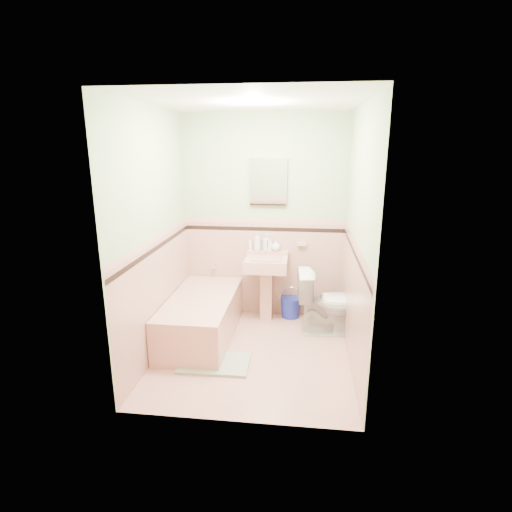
# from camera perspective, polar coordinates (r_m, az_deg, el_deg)

# --- Properties ---
(floor) EXTENTS (2.20, 2.20, 0.00)m
(floor) POSITION_cam_1_polar(r_m,az_deg,el_deg) (4.40, -0.40, -13.54)
(floor) COLOR #D39B8A
(floor) RESTS_ON ground
(ceiling) EXTENTS (2.20, 2.20, 0.00)m
(ceiling) POSITION_cam_1_polar(r_m,az_deg,el_deg) (3.87, -0.47, 20.90)
(ceiling) COLOR white
(ceiling) RESTS_ON ground
(wall_back) EXTENTS (2.50, 0.00, 2.50)m
(wall_back) POSITION_cam_1_polar(r_m,az_deg,el_deg) (5.02, 1.16, 5.30)
(wall_back) COLOR beige
(wall_back) RESTS_ON ground
(wall_front) EXTENTS (2.50, 0.00, 2.50)m
(wall_front) POSITION_cam_1_polar(r_m,az_deg,el_deg) (2.90, -3.19, -2.22)
(wall_front) COLOR beige
(wall_front) RESTS_ON ground
(wall_left) EXTENTS (0.00, 2.50, 2.50)m
(wall_left) POSITION_cam_1_polar(r_m,az_deg,el_deg) (4.20, -14.13, 2.83)
(wall_left) COLOR beige
(wall_left) RESTS_ON ground
(wall_right) EXTENTS (0.00, 2.50, 2.50)m
(wall_right) POSITION_cam_1_polar(r_m,az_deg,el_deg) (3.95, 14.10, 2.09)
(wall_right) COLOR beige
(wall_right) RESTS_ON ground
(wainscot_back) EXTENTS (2.00, 0.00, 2.00)m
(wainscot_back) POSITION_cam_1_polar(r_m,az_deg,el_deg) (5.16, 1.11, -1.85)
(wainscot_back) COLOR #D5A08F
(wainscot_back) RESTS_ON ground
(wainscot_front) EXTENTS (2.00, 0.00, 2.00)m
(wainscot_front) POSITION_cam_1_polar(r_m,az_deg,el_deg) (3.17, -2.98, -13.44)
(wainscot_front) COLOR #D5A08F
(wainscot_front) RESTS_ON ground
(wainscot_left) EXTENTS (0.00, 2.20, 2.20)m
(wainscot_left) POSITION_cam_1_polar(r_m,az_deg,el_deg) (4.37, -13.43, -5.51)
(wainscot_left) COLOR #D5A08F
(wainscot_left) RESTS_ON ground
(wainscot_right) EXTENTS (0.00, 2.20, 2.20)m
(wainscot_right) POSITION_cam_1_polar(r_m,az_deg,el_deg) (4.14, 13.36, -6.68)
(wainscot_right) COLOR #D5A08F
(wainscot_right) RESTS_ON ground
(accent_back) EXTENTS (2.00, 0.00, 2.00)m
(accent_back) POSITION_cam_1_polar(r_m,az_deg,el_deg) (5.03, 1.14, 3.80)
(accent_back) COLOR black
(accent_back) RESTS_ON ground
(accent_front) EXTENTS (2.00, 0.00, 2.00)m
(accent_front) POSITION_cam_1_polar(r_m,az_deg,el_deg) (2.96, -3.10, -4.52)
(accent_front) COLOR black
(accent_front) RESTS_ON ground
(accent_left) EXTENTS (0.00, 2.20, 2.20)m
(accent_left) POSITION_cam_1_polar(r_m,az_deg,el_deg) (4.22, -13.79, 1.10)
(accent_left) COLOR black
(accent_left) RESTS_ON ground
(accent_right) EXTENTS (0.00, 2.20, 2.20)m
(accent_right) POSITION_cam_1_polar(r_m,az_deg,el_deg) (3.98, 13.73, 0.28)
(accent_right) COLOR black
(accent_right) RESTS_ON ground
(cap_back) EXTENTS (2.00, 0.00, 2.00)m
(cap_back) POSITION_cam_1_polar(r_m,az_deg,el_deg) (5.01, 1.14, 4.92)
(cap_back) COLOR tan
(cap_back) RESTS_ON ground
(cap_front) EXTENTS (2.00, 0.00, 2.00)m
(cap_front) POSITION_cam_1_polar(r_m,az_deg,el_deg) (2.93, -3.12, -2.68)
(cap_front) COLOR tan
(cap_front) RESTS_ON ground
(cap_left) EXTENTS (0.00, 2.20, 2.20)m
(cap_left) POSITION_cam_1_polar(r_m,az_deg,el_deg) (4.20, -13.87, 2.43)
(cap_left) COLOR tan
(cap_left) RESTS_ON ground
(cap_right) EXTENTS (0.00, 2.20, 2.20)m
(cap_right) POSITION_cam_1_polar(r_m,az_deg,el_deg) (3.96, 13.82, 1.68)
(cap_right) COLOR tan
(cap_right) RESTS_ON ground
(bathtub) EXTENTS (0.70, 1.50, 0.45)m
(bathtub) POSITION_cam_1_polar(r_m,az_deg,el_deg) (4.70, -7.61, -8.65)
(bathtub) COLOR tan
(bathtub) RESTS_ON floor
(tub_faucet) EXTENTS (0.04, 0.12, 0.04)m
(tub_faucet) POSITION_cam_1_polar(r_m,az_deg,el_deg) (5.22, -5.83, -1.40)
(tub_faucet) COLOR silver
(tub_faucet) RESTS_ON wall_back
(sink) EXTENTS (0.51, 0.48, 0.80)m
(sink) POSITION_cam_1_polar(r_m,az_deg,el_deg) (5.01, 1.41, -4.79)
(sink) COLOR tan
(sink) RESTS_ON floor
(sink_faucet) EXTENTS (0.02, 0.02, 0.10)m
(sink_faucet) POSITION_cam_1_polar(r_m,az_deg,el_deg) (4.98, 1.60, 1.69)
(sink_faucet) COLOR silver
(sink_faucet) RESTS_ON sink
(medicine_cabinet) EXTENTS (0.45, 0.04, 0.56)m
(medicine_cabinet) POSITION_cam_1_polar(r_m,az_deg,el_deg) (4.93, 1.75, 10.38)
(medicine_cabinet) COLOR white
(medicine_cabinet) RESTS_ON wall_back
(soap_dish) EXTENTS (0.12, 0.07, 0.04)m
(soap_dish) POSITION_cam_1_polar(r_m,az_deg,el_deg) (5.02, 6.45, 1.70)
(soap_dish) COLOR tan
(soap_dish) RESTS_ON wall_back
(soap_bottle_left) EXTENTS (0.11, 0.11, 0.23)m
(soap_bottle_left) POSITION_cam_1_polar(r_m,az_deg,el_deg) (5.03, 0.21, 2.08)
(soap_bottle_left) COLOR #B2B2B2
(soap_bottle_left) RESTS_ON sink
(soap_bottle_mid) EXTENTS (0.12, 0.13, 0.21)m
(soap_bottle_mid) POSITION_cam_1_polar(r_m,az_deg,el_deg) (5.02, 1.54, 1.95)
(soap_bottle_mid) COLOR #B2B2B2
(soap_bottle_mid) RESTS_ON sink
(soap_bottle_right) EXTENTS (0.12, 0.12, 0.14)m
(soap_bottle_right) POSITION_cam_1_polar(r_m,az_deg,el_deg) (5.02, 2.81, 1.55)
(soap_bottle_right) COLOR #B2B2B2
(soap_bottle_right) RESTS_ON sink
(tube) EXTENTS (0.05, 0.05, 0.12)m
(tube) POSITION_cam_1_polar(r_m,az_deg,el_deg) (5.05, -0.82, 1.52)
(tube) COLOR white
(tube) RESTS_ON sink
(toilet) EXTENTS (0.76, 0.47, 0.75)m
(toilet) POSITION_cam_1_polar(r_m,az_deg,el_deg) (4.78, 10.31, -6.42)
(toilet) COLOR white
(toilet) RESTS_ON floor
(bucket) EXTENTS (0.28, 0.28, 0.27)m
(bucket) POSITION_cam_1_polar(r_m,az_deg,el_deg) (5.22, 4.89, -7.16)
(bucket) COLOR #1C2CAB
(bucket) RESTS_ON floor
(bath_mat) EXTENTS (0.70, 0.48, 0.03)m
(bath_mat) POSITION_cam_1_polar(r_m,az_deg,el_deg) (4.23, -5.84, -14.71)
(bath_mat) COLOR gray
(bath_mat) RESTS_ON floor
(shoe) EXTENTS (0.16, 0.10, 0.06)m
(shoe) POSITION_cam_1_polar(r_m,az_deg,el_deg) (4.18, -6.11, -14.37)
(shoe) COLOR #BF1E59
(shoe) RESTS_ON bath_mat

